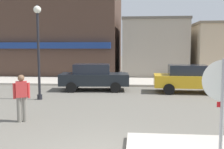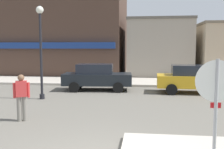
# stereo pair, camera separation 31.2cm
# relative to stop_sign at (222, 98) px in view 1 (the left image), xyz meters

# --- Properties ---
(kerb_far) EXTENTS (80.00, 4.00, 0.15)m
(kerb_far) POSITION_rel_stop_sign_xyz_m (-2.47, 13.47, -1.44)
(kerb_far) COLOR beige
(kerb_far) RESTS_ON ground
(stop_sign) EXTENTS (0.82, 0.07, 2.30)m
(stop_sign) POSITION_rel_stop_sign_xyz_m (0.00, 0.00, 0.00)
(stop_sign) COLOR #9E9EA3
(stop_sign) RESTS_ON ground
(lamp_post) EXTENTS (0.36, 0.36, 4.54)m
(lamp_post) POSITION_rel_stop_sign_xyz_m (-6.37, 6.96, 1.44)
(lamp_post) COLOR black
(lamp_post) RESTS_ON ground
(parked_car_nearest) EXTENTS (4.12, 2.11, 1.56)m
(parked_car_nearest) POSITION_rel_stop_sign_xyz_m (-4.17, 9.94, -0.71)
(parked_car_nearest) COLOR black
(parked_car_nearest) RESTS_ON ground
(parked_car_second) EXTENTS (4.06, 1.98, 1.56)m
(parked_car_second) POSITION_rel_stop_sign_xyz_m (1.30, 9.61, -0.71)
(parked_car_second) COLOR gold
(parked_car_second) RESTS_ON ground
(pedestrian_crossing_near) EXTENTS (0.54, 0.34, 1.61)m
(pedestrian_crossing_near) POSITION_rel_stop_sign_xyz_m (-5.54, 3.14, -0.65)
(pedestrian_crossing_near) COLOR gray
(pedestrian_crossing_near) RESTS_ON ground
(building_corner_shop) EXTENTS (11.97, 9.55, 8.63)m
(building_corner_shop) POSITION_rel_stop_sign_xyz_m (-9.20, 19.99, 2.80)
(building_corner_shop) COLOR #473328
(building_corner_shop) RESTS_ON ground
(building_storefront_left_near) EXTENTS (5.45, 6.71, 4.96)m
(building_storefront_left_near) POSITION_rel_stop_sign_xyz_m (-0.13, 18.94, 0.97)
(building_storefront_left_near) COLOR #9E9384
(building_storefront_left_near) RESTS_ON ground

